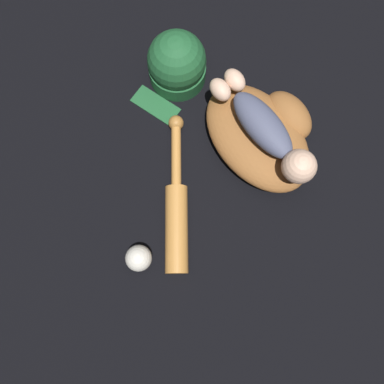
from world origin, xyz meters
TOP-DOWN VIEW (x-y plane):
  - ground_plane at (0.00, 0.00)m, footprint 6.00×6.00m
  - baseball_glove at (0.04, 0.07)m, footprint 0.40×0.33m
  - baby_figure at (0.05, 0.05)m, footprint 0.39×0.15m
  - baseball_bat at (0.02, -0.26)m, footprint 0.36×0.35m
  - baseball at (0.05, -0.43)m, footprint 0.07×0.07m
  - baseball_cap at (-0.29, 0.04)m, footprint 0.19×0.25m

SIDE VIEW (x-z plane):
  - ground_plane at x=0.00m, z-range 0.00..0.00m
  - baseball_bat at x=0.02m, z-range 0.00..0.06m
  - baseball at x=0.05m, z-range 0.00..0.07m
  - baseball_glove at x=0.04m, z-range 0.00..0.10m
  - baseball_cap at x=-0.29m, z-range -0.02..0.16m
  - baby_figure at x=0.05m, z-range 0.09..0.18m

